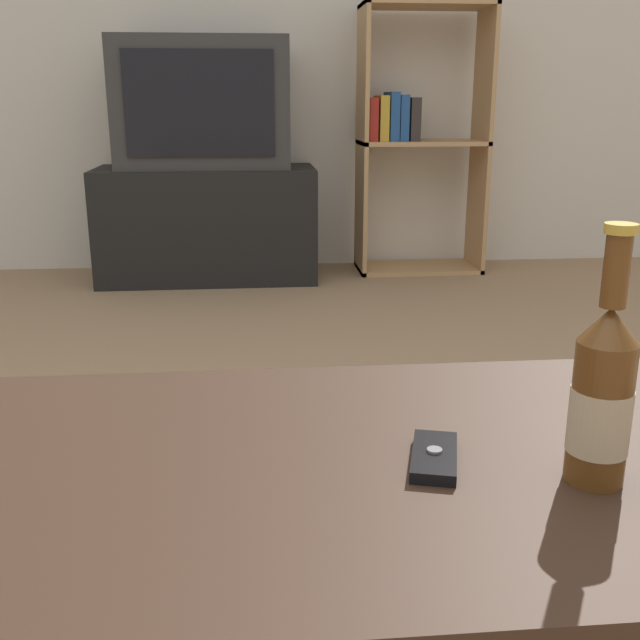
{
  "coord_description": "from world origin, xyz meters",
  "views": [
    {
      "loc": [
        -0.01,
        -0.78,
        0.81
      ],
      "look_at": [
        0.09,
        0.22,
        0.52
      ],
      "focal_mm": 42.0,
      "sensor_mm": 36.0,
      "label": 1
    }
  ],
  "objects": [
    {
      "name": "coffee_table",
      "position": [
        0.0,
        0.0,
        0.36
      ],
      "size": [
        1.35,
        0.61,
        0.42
      ],
      "color": "#332116",
      "rests_on": "ground_plane"
    },
    {
      "name": "tv_stand",
      "position": [
        -0.21,
        2.72,
        0.26
      ],
      "size": [
        0.99,
        0.45,
        0.52
      ],
      "color": "black",
      "rests_on": "ground_plane"
    },
    {
      "name": "television",
      "position": [
        -0.21,
        2.72,
        0.8
      ],
      "size": [
        0.76,
        0.42,
        0.56
      ],
      "color": "#2D2D2D",
      "rests_on": "tv_stand"
    },
    {
      "name": "bookshelf",
      "position": [
        0.78,
        2.81,
        0.65
      ],
      "size": [
        0.6,
        0.3,
        1.23
      ],
      "color": "tan",
      "rests_on": "ground_plane"
    },
    {
      "name": "beer_bottle",
      "position": [
        0.35,
        -0.08,
        0.52
      ],
      "size": [
        0.06,
        0.06,
        0.28
      ],
      "color": "#563314",
      "rests_on": "coffee_table"
    },
    {
      "name": "cell_phone",
      "position": [
        0.19,
        -0.02,
        0.43
      ],
      "size": [
        0.08,
        0.12,
        0.02
      ],
      "rotation": [
        0.0,
        0.0,
        -0.27
      ],
      "color": "black",
      "rests_on": "coffee_table"
    }
  ]
}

